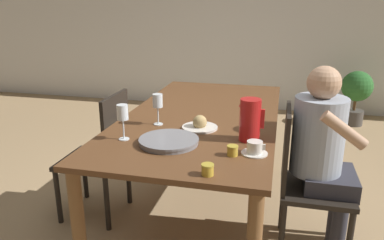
# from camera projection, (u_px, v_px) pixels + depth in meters

# --- Properties ---
(ground_plane) EXTENTS (20.00, 20.00, 0.00)m
(ground_plane) POSITION_uv_depth(u_px,v_px,m) (201.00, 213.00, 2.78)
(ground_plane) COLOR tan
(wall_back) EXTENTS (10.00, 0.06, 2.60)m
(wall_back) POSITION_uv_depth(u_px,v_px,m) (248.00, 16.00, 5.14)
(wall_back) COLOR white
(wall_back) RESTS_ON ground_plane
(dining_table) EXTENTS (1.00, 1.97, 0.77)m
(dining_table) POSITION_uv_depth(u_px,v_px,m) (202.00, 127.00, 2.57)
(dining_table) COLOR brown
(dining_table) RESTS_ON ground_plane
(chair_person_side) EXTENTS (0.42, 0.42, 0.91)m
(chair_person_side) POSITION_uv_depth(u_px,v_px,m) (304.00, 179.00, 2.25)
(chair_person_side) COLOR black
(chair_person_side) RESTS_ON ground_plane
(chair_opposite) EXTENTS (0.42, 0.42, 0.91)m
(chair_opposite) POSITION_uv_depth(u_px,v_px,m) (102.00, 154.00, 2.63)
(chair_opposite) COLOR black
(chair_opposite) RESTS_ON ground_plane
(person_seated) EXTENTS (0.39, 0.41, 1.16)m
(person_seated) POSITION_uv_depth(u_px,v_px,m) (323.00, 147.00, 2.19)
(person_seated) COLOR #33333D
(person_seated) RESTS_ON ground_plane
(red_pitcher) EXTENTS (0.14, 0.11, 0.23)m
(red_pitcher) POSITION_uv_depth(u_px,v_px,m) (250.00, 120.00, 2.03)
(red_pitcher) COLOR red
(red_pitcher) RESTS_ON dining_table
(wine_glass_water) EXTENTS (0.06, 0.06, 0.19)m
(wine_glass_water) POSITION_uv_depth(u_px,v_px,m) (158.00, 102.00, 2.29)
(wine_glass_water) COLOR white
(wine_glass_water) RESTS_ON dining_table
(wine_glass_juice) EXTENTS (0.06, 0.06, 0.20)m
(wine_glass_juice) POSITION_uv_depth(u_px,v_px,m) (123.00, 114.00, 2.04)
(wine_glass_juice) COLOR white
(wine_glass_juice) RESTS_ON dining_table
(teacup_near_person) EXTENTS (0.13, 0.13, 0.07)m
(teacup_near_person) POSITION_uv_depth(u_px,v_px,m) (255.00, 148.00, 1.88)
(teacup_near_person) COLOR silver
(teacup_near_person) RESTS_ON dining_table
(serving_tray) EXTENTS (0.32, 0.32, 0.03)m
(serving_tray) POSITION_uv_depth(u_px,v_px,m) (169.00, 141.00, 2.01)
(serving_tray) COLOR gray
(serving_tray) RESTS_ON dining_table
(bread_plate) EXTENTS (0.22, 0.22, 0.09)m
(bread_plate) POSITION_uv_depth(u_px,v_px,m) (200.00, 125.00, 2.25)
(bread_plate) COLOR silver
(bread_plate) RESTS_ON dining_table
(jam_jar_amber) EXTENTS (0.06, 0.06, 0.05)m
(jam_jar_amber) POSITION_uv_depth(u_px,v_px,m) (233.00, 150.00, 1.86)
(jam_jar_amber) COLOR gold
(jam_jar_amber) RESTS_ON dining_table
(jam_jar_red) EXTENTS (0.06, 0.06, 0.05)m
(jam_jar_red) POSITION_uv_depth(u_px,v_px,m) (208.00, 169.00, 1.65)
(jam_jar_red) COLOR gold
(jam_jar_red) RESTS_ON dining_table
(potted_plant) EXTENTS (0.37, 0.37, 0.68)m
(potted_plant) POSITION_uv_depth(u_px,v_px,m) (356.00, 92.00, 4.62)
(potted_plant) COLOR #4C4742
(potted_plant) RESTS_ON ground_plane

